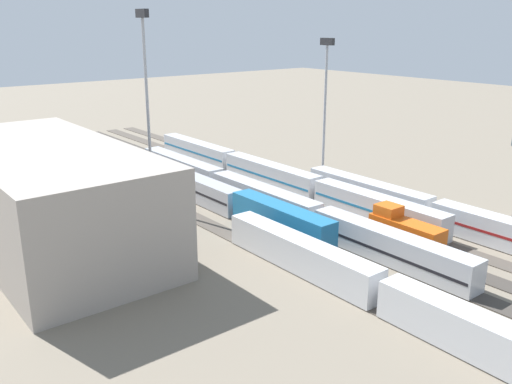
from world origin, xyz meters
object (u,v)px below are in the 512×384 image
Objects in this scene: train_on_track_3 at (263,199)px; train_on_track_4 at (153,169)px; train_on_track_1 at (271,174)px; train_on_track_5 at (383,292)px; light_mast_0 at (325,92)px; light_mast_1 at (146,88)px; maintenance_shed at (48,196)px; train_on_track_0 at (433,212)px; train_on_track_2 at (404,232)px.

train_on_track_4 is at bearing 10.87° from train_on_track_3.
train_on_track_1 is 1.51× the size of train_on_track_5.
light_mast_0 is (-4.56, -8.43, 14.33)m from train_on_track_1.
train_on_track_4 is 23.25m from light_mast_1.
train_on_track_1 is 21.77m from train_on_track_4.
light_mast_1 is (5.99, 31.16, 2.34)m from light_mast_0.
train_on_track_0 is at bearing -121.03° from maintenance_shed.
light_mast_1 is (1.43, 22.72, 16.67)m from train_on_track_1.
train_on_track_3 is 24.05m from light_mast_0.
train_on_track_4 is 50.07m from train_on_track_0.
maintenance_shed reaches higher than train_on_track_4.
light_mast_1 is (42.86, 2.72, 16.66)m from train_on_track_5.
maintenance_shed is at bearing 104.90° from light_mast_1.
maintenance_shed reaches higher than train_on_track_5.
light_mast_1 is at bearing 79.11° from light_mast_0.
train_on_track_1 is 30.55m from train_on_track_0.
train_on_track_4 is 3.57× the size of light_mast_0.
train_on_track_2 is at bearing 154.49° from light_mast_0.
maintenance_shed reaches higher than train_on_track_2.
light_mast_0 is at bearing -91.69° from maintenance_shed.
maintenance_shed is (1.43, 48.32, -9.82)m from light_mast_0.
train_on_track_1 is at bearing -93.61° from light_mast_1.
train_on_track_3 is at bearing -103.41° from maintenance_shed.
light_mast_1 is at bearing 47.42° from train_on_track_3.
light_mast_0 is (-20.33, -23.43, 14.25)m from train_on_track_4.
train_on_track_4 is at bearing -5.00° from train_on_track_5.
light_mast_0 reaches higher than train_on_track_4.
train_on_track_0 is at bearing 172.35° from light_mast_0.
light_mast_1 reaches higher than train_on_track_5.
light_mast_1 is 0.70× the size of maintenance_shed.
train_on_track_5 is 43.38m from maintenance_shed.
train_on_track_2 is 0.11× the size of train_on_track_4.
train_on_track_3 is at bearing -17.79° from train_on_track_5.
train_on_track_4 is at bearing -28.30° from light_mast_1.
train_on_track_2 reaches higher than train_on_track_5.
train_on_track_3 is (-26.03, -5.00, -0.10)m from train_on_track_4.
maintenance_shed is at bearing 94.50° from train_on_track_1.
train_on_track_0 is 52.57m from maintenance_shed.
light_mast_1 is (34.14, 17.72, 16.53)m from train_on_track_2.
train_on_track_1 is at bearing -8.69° from train_on_track_2.
train_on_track_4 is at bearing 23.54° from train_on_track_0.
maintenance_shed is (29.57, 34.88, 4.37)m from train_on_track_2.
train_on_track_0 is at bearing -65.69° from train_on_track_5.
train_on_track_0 is 0.66× the size of train_on_track_3.
train_on_track_5 is (-11.29, 25.00, 0.00)m from train_on_track_0.
train_on_track_1 is at bearing 9.42° from train_on_track_0.
train_on_track_1 is at bearing -25.77° from train_on_track_5.
maintenance_shed is (-18.91, 24.88, 4.43)m from train_on_track_4.
light_mast_0 is 49.32m from maintenance_shed.
train_on_track_0 is 24.90m from train_on_track_3.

